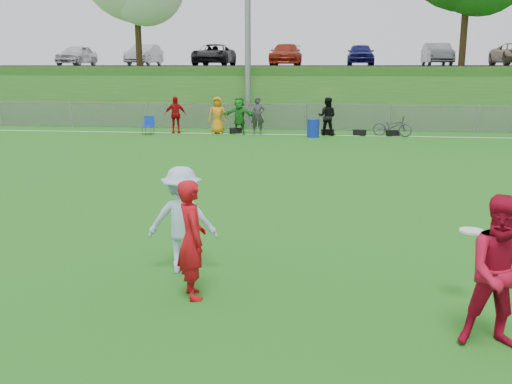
% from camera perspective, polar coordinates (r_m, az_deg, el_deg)
% --- Properties ---
extents(ground, '(120.00, 120.00, 0.00)m').
position_cam_1_polar(ground, '(8.51, -0.93, -8.62)').
color(ground, '#296B16').
rests_on(ground, ground).
extents(sideline_far, '(60.00, 0.10, 0.01)m').
position_cam_1_polar(sideline_far, '(26.06, 4.88, 5.72)').
color(sideline_far, white).
rests_on(sideline_far, ground).
extents(fence, '(58.00, 0.06, 1.30)m').
position_cam_1_polar(fence, '(27.98, 5.10, 7.50)').
color(fence, gray).
rests_on(fence, ground).
extents(berm, '(120.00, 18.00, 3.00)m').
position_cam_1_polar(berm, '(38.90, 5.84, 10.14)').
color(berm, '#1E5317').
rests_on(berm, ground).
extents(parking_lot, '(120.00, 12.00, 0.10)m').
position_cam_1_polar(parking_lot, '(40.87, 5.98, 12.42)').
color(parking_lot, black).
rests_on(parking_lot, berm).
extents(car_row, '(32.04, 5.18, 1.44)m').
position_cam_1_polar(car_row, '(39.93, 4.24, 13.56)').
color(car_row, silver).
rests_on(car_row, parking_lot).
extents(spectator_row, '(8.00, 0.79, 1.69)m').
position_cam_1_polar(spectator_row, '(26.24, -1.12, 7.65)').
color(spectator_row, '#A90B0D').
rests_on(spectator_row, ground).
extents(gear_bags, '(7.71, 0.41, 0.26)m').
position_cam_1_polar(gear_bags, '(26.12, 7.23, 5.95)').
color(gear_bags, black).
rests_on(gear_bags, ground).
extents(player_red_left, '(0.61, 0.70, 1.62)m').
position_cam_1_polar(player_red_left, '(7.66, -6.44, -4.74)').
color(player_red_left, '#B60C14').
rests_on(player_red_left, ground).
extents(player_red_center, '(0.85, 0.67, 1.73)m').
position_cam_1_polar(player_red_center, '(6.81, 23.46, -7.44)').
color(player_red_center, '#AF0C28').
rests_on(player_red_center, ground).
extents(player_blue, '(1.11, 0.72, 1.62)m').
position_cam_1_polar(player_blue, '(8.62, -7.38, -2.79)').
color(player_blue, '#A5C3E6').
rests_on(player_blue, ground).
extents(frisbee, '(0.31, 0.31, 0.03)m').
position_cam_1_polar(frisbee, '(7.84, 20.75, -3.67)').
color(frisbee, silver).
rests_on(frisbee, ground).
extents(recycling_bin, '(0.53, 0.53, 0.79)m').
position_cam_1_polar(recycling_bin, '(25.21, 5.73, 6.37)').
color(recycling_bin, '#0E27A0').
rests_on(recycling_bin, ground).
extents(camp_chair, '(0.47, 0.48, 0.84)m').
position_cam_1_polar(camp_chair, '(26.55, -10.73, 6.19)').
color(camp_chair, '#1130B8').
rests_on(camp_chair, ground).
extents(bicycle, '(1.82, 1.07, 0.90)m').
position_cam_1_polar(bicycle, '(26.09, 13.49, 6.42)').
color(bicycle, '#333335').
rests_on(bicycle, ground).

